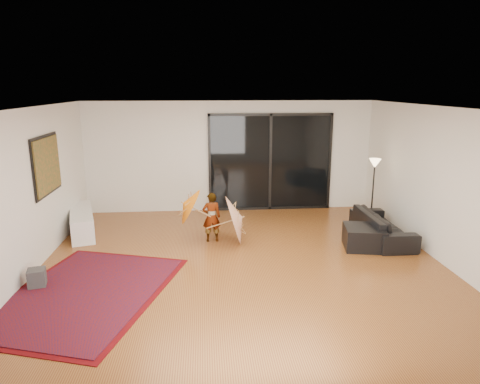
{
  "coord_description": "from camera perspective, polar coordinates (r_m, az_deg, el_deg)",
  "views": [
    {
      "loc": [
        -0.63,
        -6.87,
        3.04
      ],
      "look_at": [
        0.03,
        0.89,
        1.1
      ],
      "focal_mm": 32.0,
      "sensor_mm": 36.0,
      "label": 1
    }
  ],
  "objects": [
    {
      "name": "floor",
      "position": [
        7.54,
        0.35,
        -9.79
      ],
      "size": [
        7.0,
        7.0,
        0.0
      ],
      "primitive_type": "plane",
      "color": "brown",
      "rests_on": "ground"
    },
    {
      "name": "ceiling",
      "position": [
        6.91,
        0.38,
        11.16
      ],
      "size": [
        7.0,
        7.0,
        0.0
      ],
      "primitive_type": "plane",
      "rotation": [
        3.14,
        0.0,
        0.0
      ],
      "color": "white",
      "rests_on": "wall_back"
    },
    {
      "name": "wall_back",
      "position": [
        10.53,
        -1.36,
        4.73
      ],
      "size": [
        7.0,
        0.0,
        7.0
      ],
      "primitive_type": "plane",
      "rotation": [
        1.57,
        0.0,
        0.0
      ],
      "color": "silver",
      "rests_on": "floor"
    },
    {
      "name": "wall_front",
      "position": [
        3.82,
        5.22,
        -12.28
      ],
      "size": [
        7.0,
        0.0,
        7.0
      ],
      "primitive_type": "plane",
      "rotation": [
        -1.57,
        0.0,
        0.0
      ],
      "color": "silver",
      "rests_on": "floor"
    },
    {
      "name": "wall_left",
      "position": [
        7.64,
        -26.78,
        -0.33
      ],
      "size": [
        0.0,
        7.0,
        7.0
      ],
      "primitive_type": "plane",
      "rotation": [
        1.57,
        0.0,
        1.57
      ],
      "color": "silver",
      "rests_on": "floor"
    },
    {
      "name": "wall_right",
      "position": [
        8.19,
        25.55,
        0.69
      ],
      "size": [
        0.0,
        7.0,
        7.0
      ],
      "primitive_type": "plane",
      "rotation": [
        1.57,
        0.0,
        -1.57
      ],
      "color": "silver",
      "rests_on": "floor"
    },
    {
      "name": "sliding_door",
      "position": [
        10.63,
        4.06,
        3.97
      ],
      "size": [
        3.06,
        0.07,
        2.4
      ],
      "color": "black",
      "rests_on": "wall_back"
    },
    {
      "name": "painting",
      "position": [
        8.48,
        -24.34,
        3.3
      ],
      "size": [
        0.04,
        1.28,
        1.08
      ],
      "color": "black",
      "rests_on": "wall_left"
    },
    {
      "name": "media_console",
      "position": [
        9.7,
        -20.34,
        -3.7
      ],
      "size": [
        0.91,
        1.8,
        0.49
      ],
      "primitive_type": "cube",
      "rotation": [
        0.0,
        0.0,
        0.29
      ],
      "color": "white",
      "rests_on": "floor"
    },
    {
      "name": "speaker",
      "position": [
        7.44,
        -25.46,
        -10.33
      ],
      "size": [
        0.31,
        0.31,
        0.29
      ],
      "primitive_type": "cube",
      "rotation": [
        0.0,
        0.0,
        0.24
      ],
      "color": "#424244",
      "rests_on": "floor"
    },
    {
      "name": "persian_rug",
      "position": [
        7.0,
        -19.98,
        -12.58
      ],
      "size": [
        3.0,
        3.57,
        0.02
      ],
      "rotation": [
        0.0,
        0.0,
        -0.3
      ],
      "color": "#51060B",
      "rests_on": "floor"
    },
    {
      "name": "sofa",
      "position": [
        9.19,
        18.39,
        -4.3
      ],
      "size": [
        0.73,
        1.87,
        0.55
      ],
      "primitive_type": "imported",
      "rotation": [
        0.0,
        0.0,
        1.57
      ],
      "color": "black",
      "rests_on": "floor"
    },
    {
      "name": "ottoman",
      "position": [
        8.6,
        16.2,
        -5.82
      ],
      "size": [
        0.86,
        0.86,
        0.42
      ],
      "primitive_type": "cube",
      "rotation": [
        0.0,
        0.0,
        -0.18
      ],
      "color": "black",
      "rests_on": "floor"
    },
    {
      "name": "floor_lamp",
      "position": [
        9.87,
        17.46,
        2.44
      ],
      "size": [
        0.26,
        0.26,
        1.49
      ],
      "color": "black",
      "rests_on": "floor"
    },
    {
      "name": "child",
      "position": [
        8.54,
        -3.81,
        -3.36
      ],
      "size": [
        0.39,
        0.27,
        1.0
      ],
      "primitive_type": "imported",
      "rotation": [
        0.0,
        0.0,
        3.23
      ],
      "color": "#999999",
      "rests_on": "floor"
    },
    {
      "name": "parasol_orange",
      "position": [
        8.43,
        -7.57,
        -2.02
      ],
      "size": [
        0.51,
        0.75,
        0.84
      ],
      "rotation": [
        0.0,
        -1.06,
        0.0
      ],
      "color": "orange",
      "rests_on": "child"
    },
    {
      "name": "parasol_white",
      "position": [
        8.42,
        0.3,
        -3.55
      ],
      "size": [
        0.53,
        0.99,
        1.01
      ],
      "rotation": [
        0.0,
        1.28,
        0.0
      ],
      "color": "beige",
      "rests_on": "floor"
    }
  ]
}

